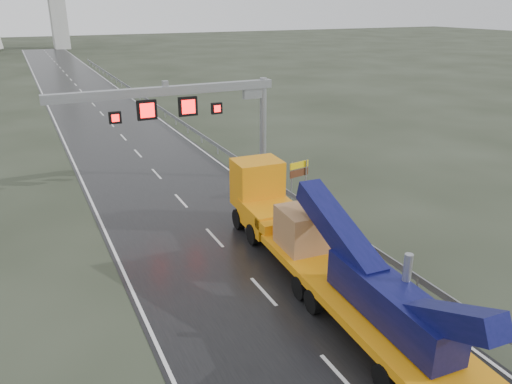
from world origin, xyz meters
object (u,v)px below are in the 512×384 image
heavy_haul_truck (318,247)px  striped_barrier (272,185)px  exit_sign_pair (299,172)px  sign_gantry (198,107)px

heavy_haul_truck → striped_barrier: (3.41, 11.10, -1.27)m
heavy_haul_truck → exit_sign_pair: size_ratio=7.77×
sign_gantry → heavy_haul_truck: sign_gantry is taller
sign_gantry → exit_sign_pair: 7.93m
sign_gantry → exit_sign_pair: size_ratio=5.83×
heavy_haul_truck → striped_barrier: bearing=75.9°
exit_sign_pair → striped_barrier: exit_sign_pair is taller
heavy_haul_truck → striped_barrier: 11.68m
sign_gantry → heavy_haul_truck: (0.48, -14.28, -3.82)m
exit_sign_pair → striped_barrier: size_ratio=2.41×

